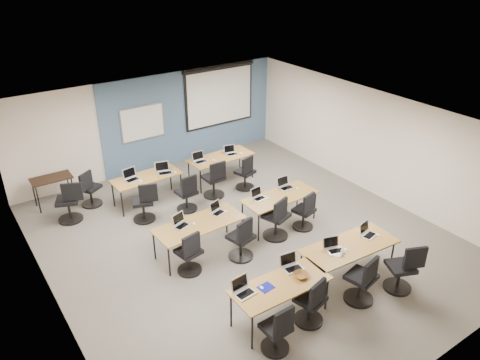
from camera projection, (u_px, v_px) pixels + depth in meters
floor at (244, 238)px, 10.39m from camera, size 8.00×9.00×0.02m
ceiling at (244, 124)px, 9.17m from camera, size 8.00×9.00×0.02m
wall_back at (152, 123)px, 13.08m from camera, size 8.00×0.04×2.70m
wall_front at (430, 308)px, 6.48m from camera, size 8.00×0.04×2.70m
wall_left at (47, 248)px, 7.75m from camera, size 0.04×9.00×2.70m
wall_right at (373, 143)px, 11.81m from camera, size 0.04×9.00×2.70m
blue_accent_panel at (191, 115)px, 13.69m from camera, size 5.50×0.04×2.70m
whiteboard at (143, 123)px, 12.83m from camera, size 1.28×0.03×0.98m
projector_screen at (220, 93)px, 13.88m from camera, size 2.40×0.10×1.82m
training_table_front_left at (281, 286)px, 7.90m from camera, size 1.74×0.73×0.73m
training_table_front_right at (349, 247)px, 8.91m from camera, size 1.92×0.80×0.73m
training_table_mid_left at (199, 225)px, 9.61m from camera, size 1.89×0.79×0.73m
training_table_mid_right at (280, 198)px, 10.65m from camera, size 1.77×0.74×0.73m
training_table_back_left at (147, 178)px, 11.52m from camera, size 1.70×0.71×0.73m
training_table_back_right at (221, 158)px, 12.59m from camera, size 1.79×0.74×0.73m
laptop_0 at (243, 289)px, 7.67m from camera, size 0.34×0.29×0.26m
mouse_0 at (262, 288)px, 7.79m from camera, size 0.07×0.10×0.03m
task_chair_0 at (278, 333)px, 7.36m from camera, size 0.47×0.47×0.96m
laptop_1 at (291, 265)px, 8.26m from camera, size 0.34×0.29×0.26m
mouse_1 at (303, 268)px, 8.25m from camera, size 0.07×0.10×0.03m
task_chair_1 at (311, 305)px, 7.90m from camera, size 0.50×0.50×0.99m
laptop_2 at (334, 247)px, 8.73m from camera, size 0.32×0.28×0.25m
mouse_2 at (346, 250)px, 8.75m from camera, size 0.06×0.09×0.03m
task_chair_2 at (362, 283)px, 8.38m from camera, size 0.54×0.54×1.02m
laptop_3 at (367, 232)px, 9.19m from camera, size 0.32×0.27×0.24m
mouse_3 at (378, 235)px, 9.18m from camera, size 0.08×0.11×0.03m
task_chair_3 at (403, 271)px, 8.69m from camera, size 0.56×0.53×1.01m
laptop_4 at (180, 223)px, 9.49m from camera, size 0.32×0.27×0.24m
mouse_4 at (194, 224)px, 9.55m from camera, size 0.07×0.10×0.03m
task_chair_4 at (190, 256)px, 9.14m from camera, size 0.49×0.49×0.98m
laptop_5 at (217, 210)px, 9.95m from camera, size 0.30×0.25×0.23m
mouse_5 at (226, 211)px, 9.98m from camera, size 0.09×0.12×0.04m
task_chair_5 at (242, 242)px, 9.55m from camera, size 0.52×0.52×1.00m
laptop_6 at (258, 196)px, 10.51m from camera, size 0.30×0.26×0.23m
mouse_6 at (269, 198)px, 10.51m from camera, size 0.08×0.10×0.03m
task_chair_6 at (277, 221)px, 10.22m from camera, size 0.58×0.57×1.04m
laptop_7 at (285, 185)px, 10.96m from camera, size 0.33×0.28×0.25m
mouse_7 at (298, 188)px, 10.92m from camera, size 0.08×0.10×0.03m
task_chair_7 at (305, 214)px, 10.57m from camera, size 0.48×0.48×0.96m
laptop_8 at (131, 177)px, 11.34m from camera, size 0.35×0.30×0.27m
mouse_8 at (141, 181)px, 11.27m from camera, size 0.08×0.11×0.04m
task_chair_8 at (145, 205)px, 10.88m from camera, size 0.55×0.53×1.00m
laptop_9 at (164, 170)px, 11.67m from camera, size 0.36×0.30×0.27m
mouse_9 at (175, 172)px, 11.70m from camera, size 0.07×0.10×0.04m
task_chair_9 at (187, 196)px, 11.30m from camera, size 0.51×0.51×0.99m
laptop_10 at (200, 159)px, 12.27m from camera, size 0.34×0.29×0.26m
mouse_10 at (214, 160)px, 12.35m from camera, size 0.07×0.11×0.04m
task_chair_10 at (215, 182)px, 11.92m from camera, size 0.55×0.55×1.02m
laptop_11 at (231, 152)px, 12.70m from camera, size 0.31×0.27×0.24m
mouse_11 at (241, 153)px, 12.73m from camera, size 0.08×0.11×0.04m
task_chair_11 at (246, 175)px, 12.31m from camera, size 0.50×0.49×0.98m
blue_mousepad at (266, 287)px, 7.80m from camera, size 0.27×0.23×0.01m
snack_bowl at (301, 275)px, 8.04m from camera, size 0.31×0.31×0.07m
snack_plate at (337, 254)px, 8.62m from camera, size 0.18×0.18×0.01m
coffee_cup at (343, 252)px, 8.61m from camera, size 0.09×0.09×0.07m
utility_table at (52, 181)px, 11.44m from camera, size 0.96×0.53×0.75m
spare_chair_a at (90, 191)px, 11.50m from camera, size 0.56×0.50×0.98m
spare_chair_b at (70, 205)px, 10.86m from camera, size 0.60×0.57×1.04m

